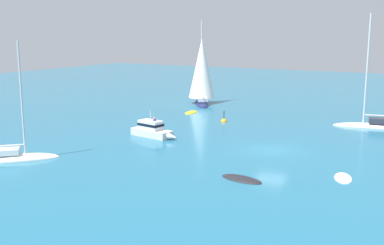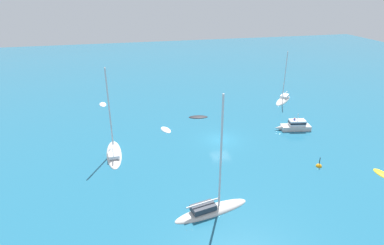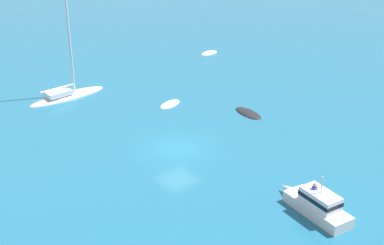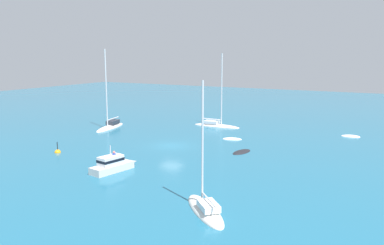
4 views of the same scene
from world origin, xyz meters
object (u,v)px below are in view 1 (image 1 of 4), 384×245
object	(u,v)px
tender	(191,113)
motor_cruiser	(153,130)
channel_buoy	(224,122)
dinghy	(242,180)
ketch_1	(202,73)
ketch	(372,125)
yacht	(16,158)
rib	(343,178)

from	to	relation	value
tender	motor_cruiser	bearing A→B (deg)	11.61
tender	channel_buoy	world-z (taller)	channel_buoy
dinghy	ketch_1	world-z (taller)	ketch_1
ketch	tender	distance (m)	20.17
ketch	ketch_1	bearing A→B (deg)	-25.63
dinghy	ketch_1	size ratio (longest dim) A/B	0.28
yacht	channel_buoy	xyz separation A→B (m)	(6.88, 21.45, -0.14)
motor_cruiser	channel_buoy	xyz separation A→B (m)	(2.49, 9.78, -0.62)
channel_buoy	rib	bearing A→B (deg)	-41.89
ketch	motor_cruiser	world-z (taller)	ketch
yacht	ketch_1	xyz separation A→B (m)	(-1.39, 31.58, 3.92)
yacht	rib	world-z (taller)	yacht
ketch	dinghy	distance (m)	22.60
channel_buoy	dinghy	bearing A→B (deg)	-60.67
tender	rib	xyz separation A→B (m)	(21.33, -17.02, 0.00)
yacht	channel_buoy	size ratio (longest dim) A/B	6.15
dinghy	motor_cruiser	xyz separation A→B (m)	(-12.28, 7.64, 0.63)
yacht	channel_buoy	world-z (taller)	yacht
motor_cruiser	yacht	bearing A→B (deg)	-100.55
rib	yacht	bearing A→B (deg)	-87.83
ketch	yacht	bearing A→B (deg)	38.95
ketch	tender	world-z (taller)	ketch
ketch_1	motor_cruiser	bearing A→B (deg)	163.27
motor_cruiser	tender	distance (m)	13.38
yacht	dinghy	world-z (taller)	yacht
ketch	motor_cruiser	bearing A→B (deg)	28.77
yacht	channel_buoy	bearing A→B (deg)	27.10
yacht	dinghy	xyz separation A→B (m)	(16.66, 4.03, -0.15)
yacht	motor_cruiser	bearing A→B (deg)	24.28
ketch	rib	bearing A→B (deg)	81.60
dinghy	rib	size ratio (longest dim) A/B	1.21
yacht	motor_cruiser	world-z (taller)	yacht
dinghy	yacht	bearing A→B (deg)	-156.70
tender	rib	size ratio (longest dim) A/B	0.98
rib	ketch	bearing A→B (deg)	167.20
yacht	rib	distance (m)	23.60
ketch_1	rib	xyz separation A→B (m)	(23.74, -24.00, -4.07)
rib	dinghy	bearing A→B (deg)	-74.61
ketch	tender	size ratio (longest dim) A/B	4.57
rib	motor_cruiser	bearing A→B (deg)	-119.40
ketch	tender	xyz separation A→B (m)	(-20.11, -1.58, -0.26)
rib	channel_buoy	bearing A→B (deg)	-148.45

